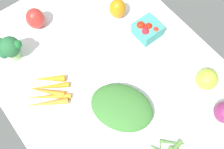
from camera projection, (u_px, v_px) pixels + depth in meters
The scene contains 8 objects.
tablecloth at pixel (112, 78), 101.41cm from camera, with size 104.00×76.00×2.00cm, color white.
bell_pepper_red at pixel (35, 18), 106.10cm from camera, with size 7.30×7.30×8.95cm, color red.
bell_pepper_orange at pixel (118, 9), 108.44cm from camera, with size 6.86×6.86×8.45cm, color orange.
leafy_greens_clump at pixel (122, 107), 92.53cm from camera, with size 16.32×21.79×5.83cm, color #3A7532.
broccoli_head at pixel (9, 48), 97.52cm from camera, with size 8.11×8.87×11.27cm.
carrot_bunch at pixel (47, 91), 96.82cm from camera, with size 16.99×18.78×2.62cm.
heirloom_tomato_green at pixel (207, 79), 95.78cm from camera, with size 7.90×7.90×7.90cm, color #9CBA39.
berry_basket at pixel (147, 29), 105.46cm from camera, with size 9.19×9.19×6.85cm.
Camera 1 is at (-32.89, 25.45, 93.50)cm, focal length 43.76 mm.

